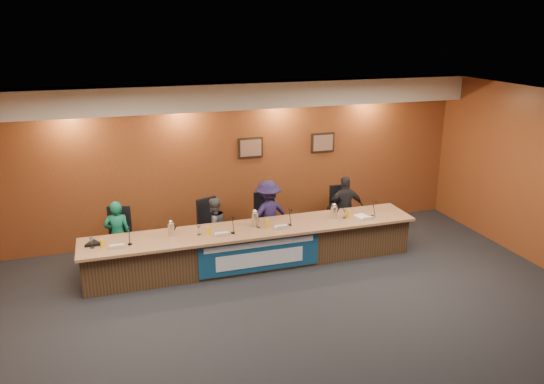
{
  "coord_description": "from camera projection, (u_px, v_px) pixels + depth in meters",
  "views": [
    {
      "loc": [
        -2.42,
        -6.25,
        4.29
      ],
      "look_at": [
        0.42,
        2.59,
        1.32
      ],
      "focal_mm": 35.0,
      "sensor_mm": 36.0,
      "label": 1
    }
  ],
  "objects": [
    {
      "name": "panelist_a",
      "position": [
        118.0,
        235.0,
        9.55
      ],
      "size": [
        0.5,
        0.36,
        1.28
      ],
      "primitive_type": "imported",
      "rotation": [
        0.0,
        0.0,
        3.04
      ],
      "color": "#0E5940",
      "rests_on": "floor"
    },
    {
      "name": "juice_glass_a",
      "position": [
        102.0,
        243.0,
        8.72
      ],
      "size": [
        0.06,
        0.06,
        0.15
      ],
      "primitive_type": "cylinder",
      "color": "#FFBA01",
      "rests_on": "dais_top"
    },
    {
      "name": "microphone_b",
      "position": [
        233.0,
        233.0,
        9.33
      ],
      "size": [
        0.07,
        0.07,
        0.02
      ],
      "primitive_type": "cylinder",
      "color": "black",
      "rests_on": "dais_top"
    },
    {
      "name": "banner_text_lower",
      "position": [
        260.0,
        259.0,
        9.37
      ],
      "size": [
        1.6,
        0.01,
        0.28
      ],
      "primitive_type": "cube",
      "color": "silver",
      "rests_on": "banner"
    },
    {
      "name": "carafe_mid",
      "position": [
        255.0,
        219.0,
        9.63
      ],
      "size": [
        0.12,
        0.12,
        0.26
      ],
      "primitive_type": "cylinder",
      "color": "silver",
      "rests_on": "dais_top"
    },
    {
      "name": "ceiling",
      "position": [
        303.0,
        113.0,
        6.7
      ],
      "size": [
        10.0,
        8.0,
        0.04
      ],
      "primitive_type": "cube",
      "color": "silver",
      "rests_on": "wall_back"
    },
    {
      "name": "microphone_a",
      "position": [
        130.0,
        244.0,
        8.85
      ],
      "size": [
        0.07,
        0.07,
        0.02
      ],
      "primitive_type": "cylinder",
      "color": "black",
      "rests_on": "dais_top"
    },
    {
      "name": "office_chair_d",
      "position": [
        343.0,
        215.0,
        11.0
      ],
      "size": [
        0.49,
        0.49,
        0.08
      ],
      "primitive_type": "cube",
      "rotation": [
        0.0,
        0.0,
        -0.02
      ],
      "color": "black",
      "rests_on": "floor"
    },
    {
      "name": "paper_stack",
      "position": [
        362.0,
        216.0,
        10.14
      ],
      "size": [
        0.26,
        0.33,
        0.01
      ],
      "primitive_type": "cube",
      "rotation": [
        0.0,
        0.0,
        0.14
      ],
      "color": "white",
      "rests_on": "dais_top"
    },
    {
      "name": "panelist_b",
      "position": [
        214.0,
        227.0,
        10.08
      ],
      "size": [
        0.69,
        0.62,
        1.16
      ],
      "primitive_type": "imported",
      "rotation": [
        0.0,
        0.0,
        3.52
      ],
      "color": "#47464A",
      "rests_on": "floor"
    },
    {
      "name": "soffit",
      "position": [
        233.0,
        96.0,
        10.18
      ],
      "size": [
        10.0,
        0.5,
        0.5
      ],
      "primitive_type": "cube",
      "color": "beige",
      "rests_on": "wall_back"
    },
    {
      "name": "water_glass_b",
      "position": [
        199.0,
        230.0,
        9.24
      ],
      "size": [
        0.08,
        0.08,
        0.18
      ],
      "primitive_type": "cylinder",
      "color": "silver",
      "rests_on": "dais_top"
    },
    {
      "name": "juice_glass_d",
      "position": [
        349.0,
        214.0,
        10.08
      ],
      "size": [
        0.06,
        0.06,
        0.15
      ],
      "primitive_type": "cylinder",
      "color": "#FFBA01",
      "rests_on": "dais_top"
    },
    {
      "name": "office_chair_c",
      "position": [
        266.0,
        224.0,
        10.51
      ],
      "size": [
        0.52,
        0.52,
        0.08
      ],
      "primitive_type": "cube",
      "rotation": [
        0.0,
        0.0,
        -0.09
      ],
      "color": "black",
      "rests_on": "floor"
    },
    {
      "name": "nameplate_a",
      "position": [
        117.0,
        247.0,
        8.67
      ],
      "size": [
        0.24,
        0.08,
        0.1
      ],
      "primitive_type": "cube",
      "rotation": [
        0.31,
        0.0,
        0.0
      ],
      "color": "white",
      "rests_on": "dais_top"
    },
    {
      "name": "microphone_c",
      "position": [
        289.0,
        225.0,
        9.7
      ],
      "size": [
        0.07,
        0.07,
        0.02
      ],
      "primitive_type": "cylinder",
      "color": "black",
      "rests_on": "dais_top"
    },
    {
      "name": "wall_back",
      "position": [
        231.0,
        161.0,
        10.82
      ],
      "size": [
        10.0,
        0.04,
        3.2
      ],
      "primitive_type": "cube",
      "color": "brown",
      "rests_on": "floor"
    },
    {
      "name": "wall_photo_left",
      "position": [
        251.0,
        148.0,
        10.83
      ],
      "size": [
        0.52,
        0.04,
        0.42
      ],
      "primitive_type": "cube",
      "color": "black",
      "rests_on": "wall_back"
    },
    {
      "name": "water_glass_a",
      "position": [
        92.0,
        243.0,
        8.69
      ],
      "size": [
        0.08,
        0.08,
        0.18
      ],
      "primitive_type": "cylinder",
      "color": "silver",
      "rests_on": "dais_top"
    },
    {
      "name": "water_glass_c",
      "position": [
        259.0,
        223.0,
        9.56
      ],
      "size": [
        0.08,
        0.08,
        0.18
      ],
      "primitive_type": "cylinder",
      "color": "silver",
      "rests_on": "dais_top"
    },
    {
      "name": "nameplate_c",
      "position": [
        282.0,
        227.0,
        9.51
      ],
      "size": [
        0.24,
        0.08,
        0.1
      ],
      "primitive_type": "cube",
      "rotation": [
        0.31,
        0.0,
        0.0
      ],
      "color": "white",
      "rests_on": "dais_top"
    },
    {
      "name": "office_chair_b",
      "position": [
        213.0,
        230.0,
        10.2
      ],
      "size": [
        0.62,
        0.62,
        0.08
      ],
      "primitive_type": "cube",
      "rotation": [
        0.0,
        0.0,
        0.37
      ],
      "color": "black",
      "rests_on": "floor"
    },
    {
      "name": "banner_text_upper",
      "position": [
        260.0,
        244.0,
        9.29
      ],
      "size": [
        2.0,
        0.01,
        0.1
      ],
      "primitive_type": "cube",
      "color": "silver",
      "rests_on": "banner"
    },
    {
      "name": "banner",
      "position": [
        260.0,
        255.0,
        9.36
      ],
      "size": [
        2.2,
        0.02,
        0.65
      ],
      "primitive_type": "cube",
      "color": "navy",
      "rests_on": "dais_body"
    },
    {
      "name": "panelist_c",
      "position": [
        268.0,
        215.0,
        10.36
      ],
      "size": [
        0.99,
        0.69,
        1.4
      ],
      "primitive_type": "imported",
      "rotation": [
        0.0,
        0.0,
        3.34
      ],
      "color": "#1E153D",
      "rests_on": "floor"
    },
    {
      "name": "dais_body",
      "position": [
        254.0,
        247.0,
        9.75
      ],
      "size": [
        6.0,
        0.8,
        0.7
      ],
      "primitive_type": "cube",
      "color": "#452F1C",
      "rests_on": "floor"
    },
    {
      "name": "water_glass_d",
      "position": [
        344.0,
        214.0,
        10.03
      ],
      "size": [
        0.08,
        0.08,
        0.18
      ],
      "primitive_type": "cylinder",
      "color": "silver",
      "rests_on": "dais_top"
    },
    {
      "name": "nameplate_d",
      "position": [
        368.0,
        218.0,
        9.93
      ],
      "size": [
        0.24,
        0.08,
        0.1
      ],
      "primitive_type": "cube",
      "rotation": [
        0.31,
        0.0,
        0.0
      ],
      "color": "white",
      "rests_on": "dais_top"
    },
    {
      "name": "office_chair_a",
      "position": [
        118.0,
        241.0,
        9.69
      ],
      "size": [
        0.59,
        0.59,
        0.08
      ],
      "primitive_type": "cube",
      "rotation": [
        0.0,
        0.0,
        -0.27
      ],
      "color": "black",
      "rests_on": "floor"
    },
    {
      "name": "carafe_right",
      "position": [
        334.0,
        212.0,
        10.01
      ],
      "size": [
        0.13,
        0.13,
        0.24
      ],
      "primitive_type": "cylinder",
      "color": "silver",
      "rests_on": "dais_top"
    },
    {
      "name": "speakerphone",
      "position": [
        93.0,
        243.0,
        8.84
      ],
      "size": [
        0.32,
        0.32,
        0.05
      ],
      "primitive_type": "cylinder",
      "color": "black",
      "rests_on": "dais_top"
    },
    {
      "name": "dais_top",
      "position": [
        254.0,
        229.0,
        9.59
      ],
      "size": [
        6.1,
        0.95,
        0.05
      ],
      "primitive_type": "cube",
      "color": "#946442",
      "rests_on": "dais_body"
    },
    {
      "name": "wall_photo_right",
      "position": [
        323.0,
        143.0,
        11.29
      ],
      "size": [
        0.52,
        0.04,
        0.42
      ],
      "primitive_type": "cube",
      "color": "black",
      "rests_on": "wall_back"
    },
    {
      "name": "nameplate_b",
      "position": [
        222.0,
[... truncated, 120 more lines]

